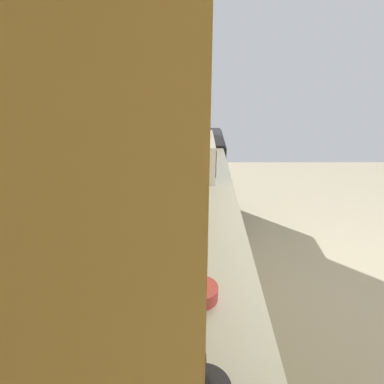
{
  "coord_description": "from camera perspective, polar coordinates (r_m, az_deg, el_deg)",
  "views": [
    {
      "loc": [
        -1.93,
        1.2,
        1.93
      ],
      "look_at": [
        -0.72,
        1.2,
        1.38
      ],
      "focal_mm": 33.3,
      "sensor_mm": 36.0,
      "label": 1
    }
  ],
  "objects": [
    {
      "name": "upper_cabinets",
      "position": [
        1.51,
        -6.06,
        20.71
      ],
      "size": [
        2.71,
        0.31,
        0.73
      ],
      "color": "#DEC272"
    },
    {
      "name": "counter_run",
      "position": [
        2.1,
        -0.25,
        -20.06
      ],
      "size": [
        3.48,
        0.62,
        0.91
      ],
      "color": "#D9C474",
      "rests_on": "ground_plane"
    },
    {
      "name": "ground_plane",
      "position": [
        2.98,
        25.17,
        -18.79
      ],
      "size": [
        6.96,
        6.96,
        0.0
      ],
      "primitive_type": "plane",
      "color": "gray"
    },
    {
      "name": "wall_back",
      "position": [
        2.06,
        -10.22,
        5.99
      ],
      "size": [
        4.47,
        0.12,
        2.58
      ],
      "primitive_type": "cube",
      "color": "beige",
      "rests_on": "ground_plane"
    },
    {
      "name": "bowl",
      "position": [
        1.52,
        1.22,
        -15.7
      ],
      "size": [
        0.15,
        0.15,
        0.06
      ],
      "color": "#D84C47",
      "rests_on": "counter_run"
    },
    {
      "name": "microwave",
      "position": [
        2.73,
        -0.6,
        5.75
      ],
      "size": [
        0.49,
        0.4,
        0.28
      ],
      "color": "white",
      "rests_on": "counter_run"
    },
    {
      "name": "oven_range",
      "position": [
        3.88,
        0.15,
        2.36
      ],
      "size": [
        0.72,
        0.65,
        1.09
      ],
      "color": "black",
      "rests_on": "ground_plane"
    }
  ]
}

